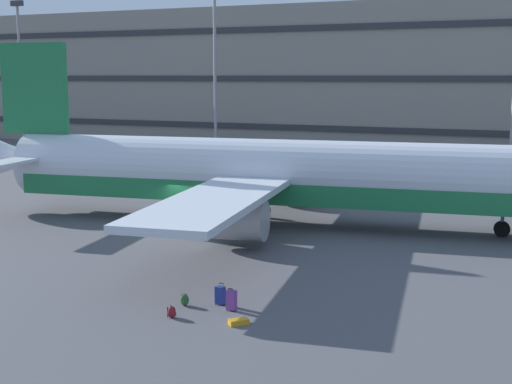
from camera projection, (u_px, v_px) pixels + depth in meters
ground_plane at (177, 230)px, 41.74m from camera, size 600.00×600.00×0.00m
terminal_structure at (384, 78)px, 87.76m from camera, size 176.95×17.04×17.54m
airliner at (272, 175)px, 43.03m from camera, size 41.16×33.33×11.25m
light_mast_far_left at (20, 61)px, 92.93m from camera, size 1.80×0.50×18.84m
light_mast_left at (215, 24)px, 80.96m from camera, size 1.80×0.50×26.43m
suitcase_upright at (231, 300)px, 27.31m from camera, size 0.41×0.27×0.92m
suitcase_small at (239, 322)px, 25.85m from camera, size 0.78×0.77×0.20m
suitcase_teal at (220, 295)px, 28.04m from camera, size 0.41×0.32×0.88m
backpack_laid_flat at (185, 300)px, 27.92m from camera, size 0.43×0.42×0.53m
backpack_red at (172, 312)px, 26.54m from camera, size 0.34×0.41×0.50m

